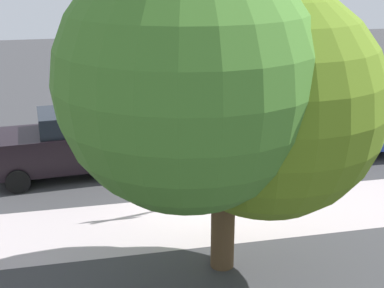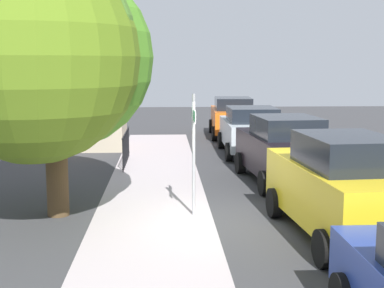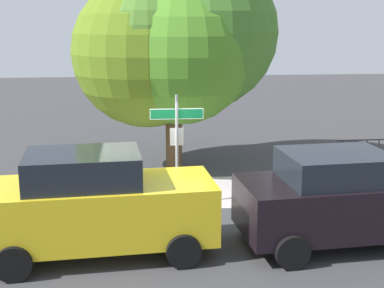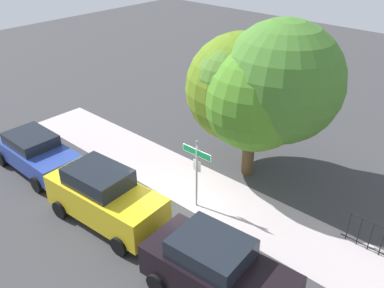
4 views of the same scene
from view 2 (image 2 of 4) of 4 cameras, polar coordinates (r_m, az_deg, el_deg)
The scene contains 10 objects.
ground_plane at distance 11.62m, azimuth 2.30°, elevation -8.08°, with size 60.00×60.00×0.00m, color #38383A.
sidewalk_strip at distance 13.50m, azimuth -4.02°, elevation -5.72°, with size 24.00×2.60×0.00m, color #AFA3A5.
street_sign at distance 11.68m, azimuth 0.18°, elevation 0.88°, with size 1.25×0.07×2.67m.
shade_tree at distance 12.02m, azimuth -15.43°, elevation 9.93°, with size 5.96×4.92×6.26m.
car_yellow at distance 10.65m, azimuth 15.42°, elevation -4.36°, with size 4.44×2.18×2.01m.
car_black at distance 15.20m, azimuth 9.64°, elevation -0.57°, with size 4.28×2.29×1.88m.
car_silver at distance 19.85m, azimuth 6.23°, elevation 1.45°, with size 4.18×2.15×1.75m.
car_orange at distance 24.56m, azimuth 4.30°, elevation 2.87°, with size 4.25×2.16×1.79m.
iron_fence at distance 18.05m, azimuth -6.97°, elevation -0.34°, with size 3.20×0.04×1.07m.
utility_shed at distance 21.65m, azimuth -10.35°, elevation 3.56°, with size 3.06×2.78×2.93m.
Camera 2 is at (-11.08, 1.05, 3.32)m, focal length 50.64 mm.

